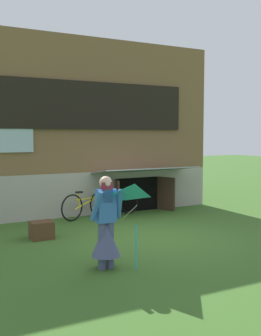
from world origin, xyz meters
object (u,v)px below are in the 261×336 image
Objects in this scene: kite at (135,204)px; bicycle_yellow at (86,205)px; wooden_crate at (42,230)px; person at (106,230)px; bicycle_green at (118,204)px.

bicycle_yellow is at bearing 77.99° from kite.
kite is at bearing -76.67° from wooden_crate.
person is 0.79m from kite.
wooden_crate is at bearing 103.33° from kite.
person is 4.52m from bicycle_yellow.
person reaches higher than wooden_crate.
wooden_crate is at bearing -155.08° from bicycle_yellow.
wooden_crate is (-1.77, -1.69, -0.19)m from bicycle_yellow.
kite is 3.38m from wooden_crate.
kite is 0.85× the size of bicycle_yellow.
bicycle_yellow is at bearing 43.66° from wooden_crate.
kite is at bearing -42.25° from person.
bicycle_yellow is (1.33, 4.31, -0.31)m from person.
person is at bearing -125.89° from bicycle_yellow.
bicycle_green reaches higher than wooden_crate.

